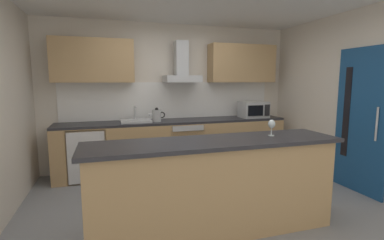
{
  "coord_description": "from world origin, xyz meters",
  "views": [
    {
      "loc": [
        -1.17,
        -3.23,
        1.59
      ],
      "look_at": [
        -0.04,
        0.46,
        1.05
      ],
      "focal_mm": 26.38,
      "sensor_mm": 36.0,
      "label": 1
    }
  ],
  "objects_px": {
    "range_hood": "(182,69)",
    "wine_glass": "(272,125)",
    "refrigerator": "(88,153)",
    "oven": "(184,145)",
    "microwave": "(253,110)",
    "sink": "(136,120)",
    "kettle": "(157,115)"
  },
  "relations": [
    {
      "from": "oven",
      "to": "kettle",
      "type": "xyz_separation_m",
      "value": [
        -0.48,
        -0.03,
        0.55
      ]
    },
    {
      "from": "oven",
      "to": "wine_glass",
      "type": "bearing_deg",
      "value": -78.84
    },
    {
      "from": "kettle",
      "to": "microwave",
      "type": "bearing_deg",
      "value": 0.18
    },
    {
      "from": "oven",
      "to": "sink",
      "type": "bearing_deg",
      "value": 179.24
    },
    {
      "from": "sink",
      "to": "wine_glass",
      "type": "bearing_deg",
      "value": -59.4
    },
    {
      "from": "sink",
      "to": "kettle",
      "type": "distance_m",
      "value": 0.36
    },
    {
      "from": "microwave",
      "to": "kettle",
      "type": "distance_m",
      "value": 1.84
    },
    {
      "from": "refrigerator",
      "to": "range_hood",
      "type": "relative_size",
      "value": 1.18
    },
    {
      "from": "refrigerator",
      "to": "sink",
      "type": "relative_size",
      "value": 1.7
    },
    {
      "from": "refrigerator",
      "to": "kettle",
      "type": "relative_size",
      "value": 2.94
    },
    {
      "from": "oven",
      "to": "microwave",
      "type": "bearing_deg",
      "value": -1.17
    },
    {
      "from": "sink",
      "to": "range_hood",
      "type": "bearing_deg",
      "value": 8.09
    },
    {
      "from": "kettle",
      "to": "range_hood",
      "type": "distance_m",
      "value": 0.93
    },
    {
      "from": "microwave",
      "to": "wine_glass",
      "type": "xyz_separation_m",
      "value": [
        -0.95,
        -2.07,
        0.06
      ]
    },
    {
      "from": "kettle",
      "to": "wine_glass",
      "type": "relative_size",
      "value": 1.62
    },
    {
      "from": "range_hood",
      "to": "wine_glass",
      "type": "height_order",
      "value": "range_hood"
    },
    {
      "from": "microwave",
      "to": "sink",
      "type": "xyz_separation_m",
      "value": [
        -2.19,
        0.04,
        -0.12
      ]
    },
    {
      "from": "kettle",
      "to": "range_hood",
      "type": "height_order",
      "value": "range_hood"
    },
    {
      "from": "oven",
      "to": "wine_glass",
      "type": "height_order",
      "value": "wine_glass"
    },
    {
      "from": "range_hood",
      "to": "wine_glass",
      "type": "distance_m",
      "value": 2.37
    },
    {
      "from": "refrigerator",
      "to": "wine_glass",
      "type": "distance_m",
      "value": 3.0
    },
    {
      "from": "sink",
      "to": "wine_glass",
      "type": "relative_size",
      "value": 2.81
    },
    {
      "from": "oven",
      "to": "range_hood",
      "type": "relative_size",
      "value": 1.11
    },
    {
      "from": "oven",
      "to": "microwave",
      "type": "distance_m",
      "value": 1.48
    },
    {
      "from": "refrigerator",
      "to": "wine_glass",
      "type": "xyz_separation_m",
      "value": [
        2.03,
        -2.1,
        0.69
      ]
    },
    {
      "from": "refrigerator",
      "to": "wine_glass",
      "type": "height_order",
      "value": "wine_glass"
    },
    {
      "from": "oven",
      "to": "kettle",
      "type": "bearing_deg",
      "value": -176.01
    },
    {
      "from": "kettle",
      "to": "wine_glass",
      "type": "xyz_separation_m",
      "value": [
        0.9,
        -2.07,
        0.11
      ]
    },
    {
      "from": "refrigerator",
      "to": "sink",
      "type": "bearing_deg",
      "value": 1.01
    },
    {
      "from": "refrigerator",
      "to": "oven",
      "type": "bearing_deg",
      "value": 0.1
    },
    {
      "from": "refrigerator",
      "to": "microwave",
      "type": "xyz_separation_m",
      "value": [
        2.98,
        -0.03,
        0.62
      ]
    },
    {
      "from": "refrigerator",
      "to": "sink",
      "type": "distance_m",
      "value": 0.93
    }
  ]
}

